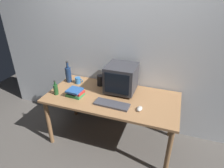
# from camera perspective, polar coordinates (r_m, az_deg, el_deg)

# --- Properties ---
(ground_plane) EXTENTS (6.00, 6.00, 0.00)m
(ground_plane) POSITION_cam_1_polar(r_m,az_deg,el_deg) (2.88, 0.00, -15.90)
(ground_plane) COLOR #56514C
(back_wall) EXTENTS (4.00, 0.08, 2.50)m
(back_wall) POSITION_cam_1_polar(r_m,az_deg,el_deg) (2.63, 3.42, 11.44)
(back_wall) COLOR silver
(back_wall) RESTS_ON ground
(desk) EXTENTS (1.68, 0.81, 0.71)m
(desk) POSITION_cam_1_polar(r_m,az_deg,el_deg) (2.48, 0.00, -5.25)
(desk) COLOR #9E7047
(desk) RESTS_ON ground
(crt_monitor) EXTENTS (0.38, 0.39, 0.37)m
(crt_monitor) POSITION_cam_1_polar(r_m,az_deg,el_deg) (2.47, 2.79, 1.78)
(crt_monitor) COLOR #333338
(crt_monitor) RESTS_ON desk
(keyboard) EXTENTS (0.43, 0.17, 0.02)m
(keyboard) POSITION_cam_1_polar(r_m,az_deg,el_deg) (2.27, -0.05, -6.08)
(keyboard) COLOR #3F3F47
(keyboard) RESTS_ON desk
(computer_mouse) EXTENTS (0.07, 0.11, 0.04)m
(computer_mouse) POSITION_cam_1_polar(r_m,az_deg,el_deg) (2.21, 8.25, -7.31)
(computer_mouse) COLOR beige
(computer_mouse) RESTS_ON desk
(bottle_tall) EXTENTS (0.08, 0.08, 0.32)m
(bottle_tall) POSITION_cam_1_polar(r_m,az_deg,el_deg) (2.82, -12.92, 2.93)
(bottle_tall) COLOR navy
(bottle_tall) RESTS_ON desk
(bottle_short) EXTENTS (0.06, 0.06, 0.20)m
(bottle_short) POSITION_cam_1_polar(r_m,az_deg,el_deg) (2.55, -16.47, -1.47)
(bottle_short) COLOR #1E4C23
(bottle_short) RESTS_ON desk
(book_stack) EXTENTS (0.21, 0.18, 0.10)m
(book_stack) POSITION_cam_1_polar(r_m,az_deg,el_deg) (2.48, -10.93, -2.52)
(book_stack) COLOR #33894C
(book_stack) RESTS_ON desk
(mug) EXTENTS (0.12, 0.08, 0.09)m
(mug) POSITION_cam_1_polar(r_m,az_deg,el_deg) (2.78, -10.12, 1.09)
(mug) COLOR #3370B2
(mug) RESTS_ON desk
(metal_canister) EXTENTS (0.09, 0.09, 0.15)m
(metal_canister) POSITION_cam_1_polar(r_m,az_deg,el_deg) (2.68, -3.55, 1.07)
(metal_canister) COLOR black
(metal_canister) RESTS_ON desk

